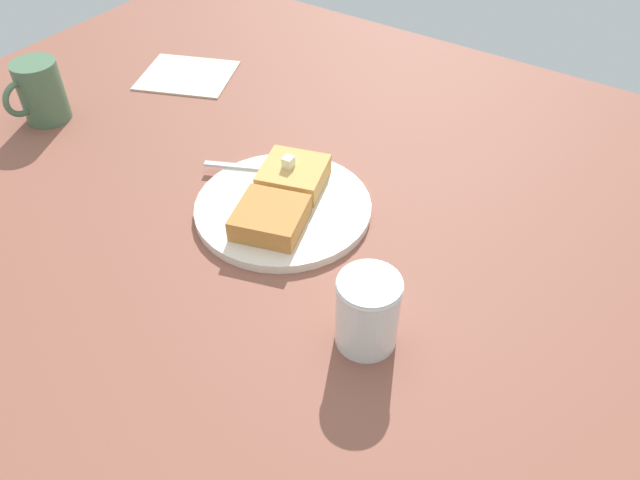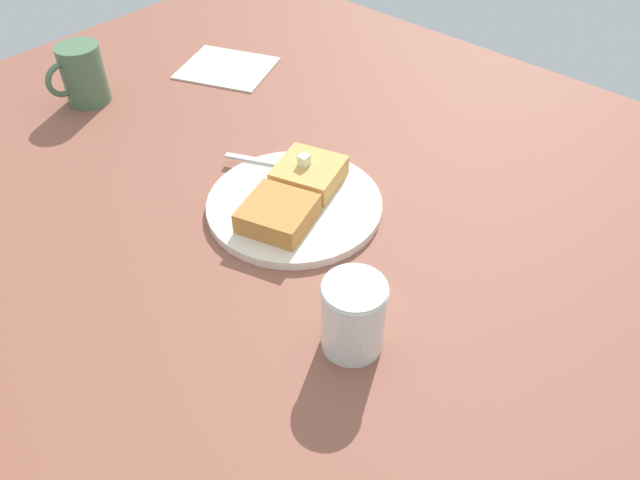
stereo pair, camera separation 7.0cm
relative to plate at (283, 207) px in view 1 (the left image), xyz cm
name	(u,v)px [view 1 (the left image)]	position (x,y,z in cm)	size (l,w,h in cm)	color
table_surface	(222,196)	(1.11, -9.54, -1.73)	(115.44, 115.44, 2.11)	brown
plate	(283,207)	(0.00, 0.00, 0.00)	(22.60, 22.60, 1.19)	silver
toast_slice_left	(294,175)	(-4.27, -1.32, 1.91)	(8.11, 8.06, 2.78)	tan
toast_slice_middle	(270,218)	(4.27, 1.32, 1.91)	(8.11, 8.06, 2.78)	#BB7836
butter_pat_primary	(288,162)	(-3.94, -1.86, 4.00)	(1.42, 1.27, 1.42)	#F2EFC2
fork	(268,169)	(-4.79, -6.07, 0.70)	(8.13, 15.08, 0.36)	silver
syrup_jar	(367,313)	(11.84, 19.42, 3.44)	(6.68, 6.68, 8.55)	#431E0B
napkin	(187,75)	(-19.74, -34.93, -0.52)	(12.96, 15.08, 0.30)	beige
coffee_mug	(40,92)	(2.37, -43.35, 4.01)	(9.65, 6.64, 9.32)	#4A6E4F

